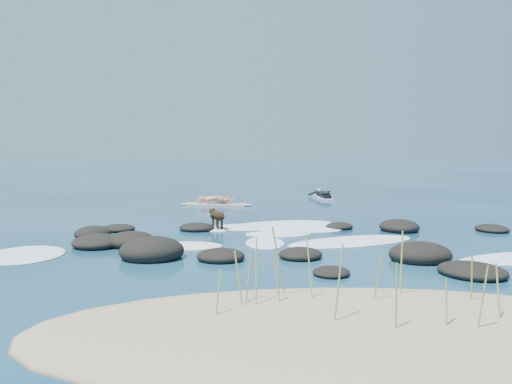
{
  "coord_description": "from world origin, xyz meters",
  "views": [
    {
      "loc": [
        -1.6,
        -15.81,
        2.64
      ],
      "look_at": [
        -0.58,
        4.0,
        0.9
      ],
      "focal_mm": 40.0,
      "sensor_mm": 36.0,
      "label": 1
    }
  ],
  "objects": [
    {
      "name": "dog",
      "position": [
        -1.91,
        1.2,
        0.43
      ],
      "size": [
        0.53,
        0.97,
        0.65
      ],
      "rotation": [
        0.0,
        0.0,
        1.99
      ],
      "color": "black",
      "rests_on": "ground"
    },
    {
      "name": "paddling_surfer_rig",
      "position": [
        2.91,
        10.63,
        0.14
      ],
      "size": [
        1.08,
        2.41,
        0.42
      ],
      "rotation": [
        0.0,
        0.0,
        1.62
      ],
      "color": "white",
      "rests_on": "ground"
    },
    {
      "name": "dune_grass",
      "position": [
        0.08,
        -7.84,
        0.62
      ],
      "size": [
        3.96,
        1.95,
        1.23
      ],
      "color": "#879648",
      "rests_on": "ground"
    },
    {
      "name": "standing_surfer_rig",
      "position": [
        -2.04,
        7.87,
        0.68
      ],
      "size": [
        3.0,
        0.98,
        1.71
      ],
      "rotation": [
        0.0,
        0.0,
        -0.19
      ],
      "color": "beige",
      "rests_on": "ground"
    },
    {
      "name": "ground",
      "position": [
        0.0,
        0.0,
        0.0
      ],
      "size": [
        160.0,
        160.0,
        0.0
      ],
      "primitive_type": "plane",
      "color": "#0A2642",
      "rests_on": "ground"
    },
    {
      "name": "reef_rocks",
      "position": [
        -0.36,
        -2.02,
        0.11
      ],
      "size": [
        12.7,
        7.72,
        0.66
      ],
      "color": "black",
      "rests_on": "ground"
    },
    {
      "name": "sand_dune",
      "position": [
        0.0,
        -8.2,
        0.0
      ],
      "size": [
        9.0,
        4.4,
        0.6
      ],
      "primitive_type": "ellipsoid",
      "color": "#9E8966",
      "rests_on": "ground"
    },
    {
      "name": "breaking_foam",
      "position": [
        -0.37,
        -0.06,
        0.01
      ],
      "size": [
        13.72,
        7.93,
        0.12
      ],
      "color": "white",
      "rests_on": "ground"
    }
  ]
}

